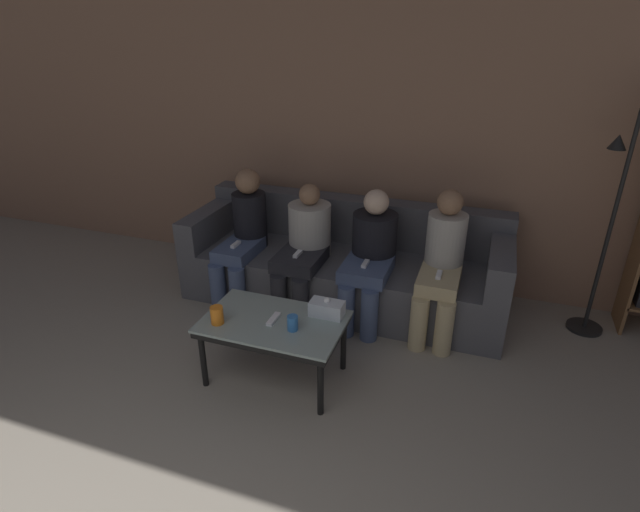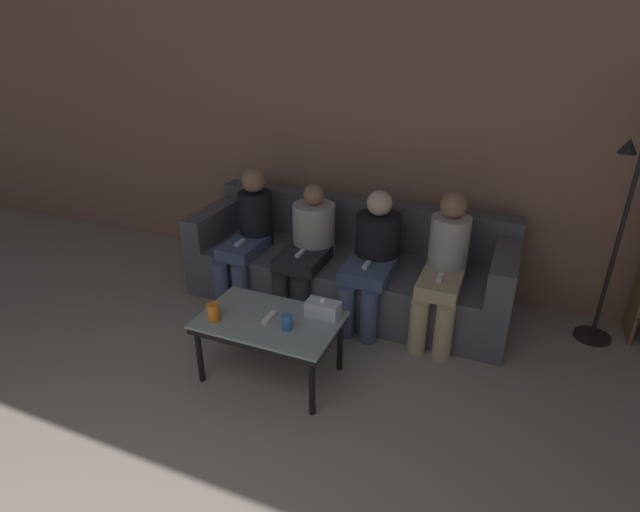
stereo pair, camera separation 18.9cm
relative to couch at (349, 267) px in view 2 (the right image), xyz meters
The scene contains 12 objects.
wall_back 1.13m from the couch, 90.00° to the left, with size 12.00×0.06×2.60m.
couch is the anchor object (origin of this frame).
coffee_table 1.21m from the couch, 95.48° to the right, with size 0.91×0.57×0.45m.
cup_near_left 1.43m from the couch, 107.96° to the right, with size 0.08×0.08×0.12m.
cup_near_right 1.27m from the couch, 88.05° to the right, with size 0.07×0.07×0.10m.
tissue_box 1.06m from the couch, 79.61° to the right, with size 0.22×0.12×0.13m.
game_remote 1.21m from the couch, 95.48° to the right, with size 0.04×0.15×0.02m.
standing_lamp 2.09m from the couch, ahead, with size 0.31×0.26×1.71m.
seated_person_left_end 0.90m from the couch, 164.03° to the right, with size 0.31×0.66×1.09m.
seated_person_mid_left 0.43m from the couch, 140.74° to the right, with size 0.35×0.70×1.02m.
seated_person_mid_right 0.44m from the couch, 38.57° to the right, with size 0.35×0.69×1.03m.
seated_person_right_end 0.89m from the couch, 15.62° to the right, with size 0.31×0.65×1.09m.
Camera 2 is at (1.25, -0.08, 2.18)m, focal length 28.00 mm.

